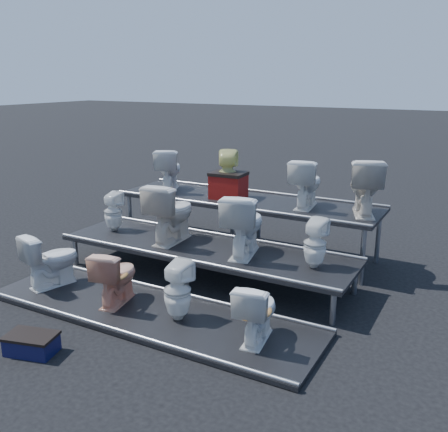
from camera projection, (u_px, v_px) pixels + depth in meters
The scene contains 18 objects.
ground at pixel (205, 278), 7.03m from camera, with size 80.00×80.00×0.00m, color black.
tier_front at pixel (149, 313), 5.93m from camera, with size 4.20×1.20×0.06m, color black.
tier_mid at pixel (205, 262), 6.97m from camera, with size 4.20×1.20×0.46m, color black.
tier_back at pixel (246, 225), 8.02m from camera, with size 4.20×1.20×0.86m, color black.
toilet_0 at pixel (51, 259), 6.55m from camera, with size 0.41×0.71×0.73m, color white.
toilet_1 at pixel (116, 276), 6.05m from camera, with size 0.38×0.67×0.69m, color #E6A484.
toilet_2 at pixel (178, 291), 5.63m from camera, with size 0.31×0.32×0.69m, color white.
toilet_3 at pixel (257, 311), 5.18m from camera, with size 0.37×0.65×0.66m, color white.
toilet_4 at pixel (113, 212), 7.58m from camera, with size 0.27×0.27×0.60m, color white.
toilet_5 at pixel (171, 212), 7.05m from camera, with size 0.48×0.84×0.86m, color beige.
toilet_6 at pixel (244, 224), 6.52m from camera, with size 0.47×0.82×0.84m, color white.
toilet_7 at pixel (315, 243), 6.10m from camera, with size 0.28×0.29×0.62m, color white.
toilet_8 at pixel (169, 169), 8.49m from camera, with size 0.40×0.69×0.71m, color white.
toilet_9 at pixel (228, 174), 7.96m from camera, with size 0.34×0.35×0.76m, color #DBDA83.
toilet_10 at pixel (306, 183), 7.35m from camera, with size 0.41×0.71×0.73m, color white.
toilet_11 at pixel (365, 186), 6.94m from camera, with size 0.45×0.79×0.81m, color beige.
red_crate at pixel (228, 187), 7.93m from camera, with size 0.52×0.41×0.37m, color maroon.
step_stool at pixel (32, 345), 5.10m from camera, with size 0.49×0.30×0.18m, color #0F1036.
Camera 1 is at (3.38, -5.60, 2.74)m, focal length 40.00 mm.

